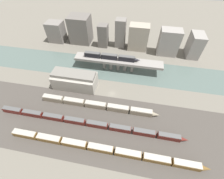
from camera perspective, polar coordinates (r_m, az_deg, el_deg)
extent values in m
plane|color=#666056|center=(98.43, -0.04, -1.58)|extent=(400.00, 400.00, 0.00)
cube|color=#423D38|center=(85.24, -3.09, -13.78)|extent=(280.00, 42.00, 0.01)
cube|color=#4C5B56|center=(115.77, 2.23, 7.68)|extent=(320.00, 26.53, 0.01)
cube|color=gray|center=(110.66, 2.35, 10.88)|extent=(64.15, 8.31, 1.91)
cylinder|color=gray|center=(115.05, -3.02, 9.66)|extent=(2.47, 2.47, 7.18)
cylinder|color=gray|center=(114.14, -0.38, 9.37)|extent=(2.47, 2.47, 7.18)
cylinder|color=gray|center=(113.48, 2.28, 9.05)|extent=(2.47, 2.47, 7.18)
cylinder|color=gray|center=(113.05, 4.97, 8.72)|extent=(2.47, 2.47, 7.18)
cylinder|color=gray|center=(112.88, 7.66, 8.36)|extent=(2.47, 2.47, 7.18)
cube|color=black|center=(112.72, -7.45, 12.94)|extent=(11.49, 2.92, 3.37)
cube|color=#4C4C4C|center=(111.66, -7.54, 13.73)|extent=(11.03, 2.69, 0.40)
cube|color=black|center=(109.98, -1.06, 12.36)|extent=(11.49, 2.92, 3.37)
cube|color=#4C4C4C|center=(108.89, -1.07, 13.16)|extent=(11.03, 2.69, 0.40)
cube|color=black|center=(108.61, 5.55, 11.60)|extent=(11.49, 2.92, 3.37)
cube|color=#4C4C4C|center=(107.50, 5.62, 12.41)|extent=(11.03, 2.69, 0.40)
cone|color=black|center=(108.57, 9.67, 10.98)|extent=(4.02, 2.63, 2.63)
cube|color=brown|center=(92.85, -30.11, -14.53)|extent=(12.58, 3.10, 3.36)
cube|color=#9E998E|center=(91.36, -30.56, -13.96)|extent=(12.08, 2.85, 0.40)
cube|color=brown|center=(86.28, -22.75, -16.92)|extent=(12.58, 3.10, 3.36)
cube|color=#9E998E|center=(84.68, -23.13, -16.37)|extent=(12.08, 2.85, 0.40)
cube|color=brown|center=(81.40, -14.14, -19.33)|extent=(12.58, 3.10, 3.36)
cube|color=#9E998E|center=(79.71, -14.40, -18.80)|extent=(12.08, 2.85, 0.40)
cube|color=brown|center=(78.53, -4.40, -21.49)|extent=(12.58, 3.10, 3.36)
cube|color=#9E998E|center=(76.77, -4.48, -21.00)|extent=(12.08, 2.85, 0.40)
cube|color=brown|center=(77.89, 6.06, -23.13)|extent=(12.58, 3.10, 3.36)
cube|color=#9E998E|center=(76.11, 6.18, -22.67)|extent=(12.08, 2.85, 0.40)
cube|color=brown|center=(79.52, 16.58, -24.06)|extent=(12.58, 3.10, 3.36)
cube|color=#9E998E|center=(77.79, 16.90, -23.62)|extent=(12.08, 2.85, 0.40)
cube|color=brown|center=(83.31, 26.50, -24.27)|extent=(12.58, 3.10, 3.36)
cube|color=#9E998E|center=(81.65, 26.98, -23.83)|extent=(12.08, 2.85, 0.40)
cone|color=brown|center=(86.84, 32.20, -24.14)|extent=(4.40, 2.79, 2.79)
cube|color=#5B1E19|center=(105.91, -33.52, -6.65)|extent=(11.57, 2.66, 3.23)
cube|color=#4C4C4C|center=(104.66, -33.94, -6.07)|extent=(11.11, 2.45, 0.40)
cube|color=#5B1E19|center=(98.48, -27.90, -8.17)|extent=(11.57, 2.66, 3.23)
cube|color=#4C4C4C|center=(97.14, -28.28, -7.57)|extent=(11.11, 2.45, 0.40)
cube|color=#5B1E19|center=(92.22, -21.39, -9.82)|extent=(11.57, 2.66, 3.23)
cube|color=#4C4C4C|center=(90.78, -21.71, -9.20)|extent=(11.11, 2.45, 0.40)
cube|color=#5B1E19|center=(87.35, -13.97, -11.53)|extent=(11.57, 2.66, 3.23)
cube|color=#4C4C4C|center=(85.83, -14.19, -10.91)|extent=(11.11, 2.45, 0.40)
cube|color=#5B1E19|center=(84.14, -5.73, -13.18)|extent=(11.57, 2.66, 3.23)
cube|color=#4C4C4C|center=(82.56, -5.83, -12.58)|extent=(11.11, 2.45, 0.40)
cube|color=#5B1E19|center=(82.77, 3.07, -14.64)|extent=(11.57, 2.66, 3.23)
cube|color=#4C4C4C|center=(81.16, 3.13, -14.05)|extent=(11.11, 2.45, 0.40)
cube|color=#5B1E19|center=(83.33, 12.07, -15.77)|extent=(11.57, 2.66, 3.23)
cube|color=#4C4C4C|center=(81.73, 12.28, -15.21)|extent=(11.11, 2.45, 0.40)
cube|color=#5B1E19|center=(85.79, 20.83, -16.51)|extent=(11.57, 2.66, 3.23)
cube|color=#4C4C4C|center=(84.24, 21.17, -15.97)|extent=(11.11, 2.45, 0.40)
cone|color=#5B1E19|center=(88.31, 25.91, -16.82)|extent=(4.05, 2.40, 2.40)
cube|color=gray|center=(100.34, -21.43, -3.27)|extent=(12.72, 3.10, 3.67)
cube|color=#9E998E|center=(98.86, -21.75, -2.53)|extent=(12.21, 2.85, 0.40)
cube|color=gray|center=(94.80, -14.24, -4.58)|extent=(12.72, 3.10, 3.67)
cube|color=#9E998E|center=(93.23, -14.47, -3.83)|extent=(12.21, 2.85, 0.40)
cube|color=gray|center=(90.97, -6.27, -5.95)|extent=(12.72, 3.10, 3.67)
cube|color=#9E998E|center=(89.34, -6.38, -5.19)|extent=(12.21, 2.85, 0.40)
cube|color=gray|center=(89.07, 2.25, -7.28)|extent=(12.72, 3.10, 3.67)
cube|color=#9E998E|center=(87.40, 2.29, -6.52)|extent=(12.21, 2.85, 0.40)
cube|color=gray|center=(89.22, 11.00, -8.47)|extent=(12.72, 3.10, 3.67)
cube|color=#9E998E|center=(87.55, 11.19, -7.73)|extent=(12.21, 2.85, 0.40)
cone|color=gray|center=(90.52, 16.43, -9.17)|extent=(4.45, 2.79, 2.79)
cube|color=#9E998E|center=(102.73, -13.88, 3.25)|extent=(28.46, 12.60, 9.62)
cube|color=slate|center=(98.81, -14.49, 5.65)|extent=(27.89, 8.82, 2.11)
cube|color=slate|center=(154.55, -20.50, 19.91)|extent=(14.07, 11.52, 17.54)
cube|color=#605B56|center=(146.33, -11.91, 21.52)|extent=(17.76, 15.22, 23.25)
cube|color=#605B56|center=(137.76, -3.40, 19.74)|extent=(8.10, 8.05, 19.34)
cube|color=slate|center=(136.62, 3.22, 20.57)|extent=(8.40, 8.18, 23.89)
cube|color=gray|center=(134.84, 9.98, 18.93)|extent=(16.03, 10.16, 21.35)
cube|color=gray|center=(134.65, 20.80, 16.46)|extent=(15.98, 10.36, 21.18)
cube|color=gray|center=(141.71, 28.97, 14.51)|extent=(9.47, 14.77, 18.69)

